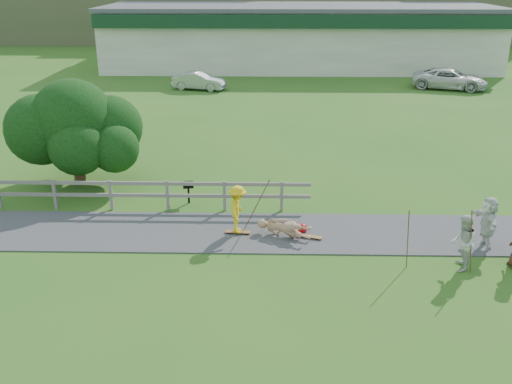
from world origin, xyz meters
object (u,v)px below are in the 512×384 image
tree (76,140)px  car_white (450,79)px  spectator_d (487,223)px  skater_fallen (284,228)px  spectator_a (463,243)px  bbq (189,193)px  skater_rider (238,212)px  car_silver (199,81)px

tree → car_white: bearing=44.0°
spectator_d → skater_fallen: bearing=-97.7°
spectator_d → tree: size_ratio=0.32×
spectator_a → spectator_d: size_ratio=1.00×
car_white → tree: 28.09m
spectator_a → car_white: size_ratio=0.32×
tree → bbq: size_ratio=6.38×
skater_fallen → car_white: (12.22, 24.19, 0.39)m
skater_rider → spectator_d: 7.62m
spectator_a → car_white: spectator_a is taller
car_white → tree: bearing=152.5°
spectator_a → car_silver: 27.45m
tree → bbq: tree is taller
spectator_d → tree: bearing=-112.9°
skater_rider → spectator_d: size_ratio=0.94×
bbq → car_silver: bearing=85.4°
car_silver → bbq: 20.81m
skater_fallen → spectator_a: 5.34m
skater_fallen → bbq: bbq is taller
spectator_a → spectator_d: bearing=153.2°
spectator_d → tree: tree is taller
bbq → car_white: bearing=43.7°
spectator_a → spectator_d: spectator_d is taller
spectator_d → bbq: (-9.52, 3.32, -0.42)m
spectator_d → skater_rider: bearing=-98.0°
skater_fallen → spectator_a: size_ratio=1.08×
skater_rider → spectator_a: 6.77m
spectator_d → bbq: 10.09m
car_silver → tree: tree is taller
bbq → skater_fallen: bearing=-49.3°
car_white → bbq: (-15.62, -21.42, -0.31)m
tree → bbq: 5.15m
skater_rider → bbq: size_ratio=1.93×
tree → bbq: bearing=-22.7°
spectator_a → car_silver: size_ratio=0.44×
skater_fallen → spectator_a: spectator_a is taller
bbq → spectator_a: bearing=-39.5°
skater_rider → spectator_a: size_ratio=0.95×
tree → spectator_a: bearing=-27.1°
spectator_d → car_white: size_ratio=0.32×
car_silver → bbq: car_silver is taller
spectator_a → tree: size_ratio=0.32×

